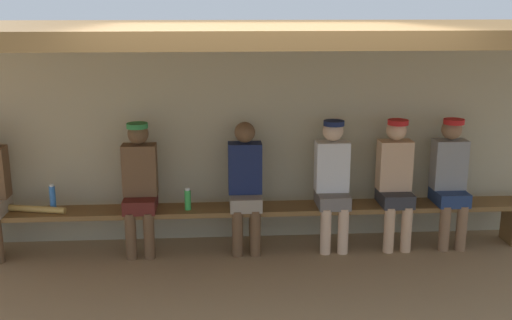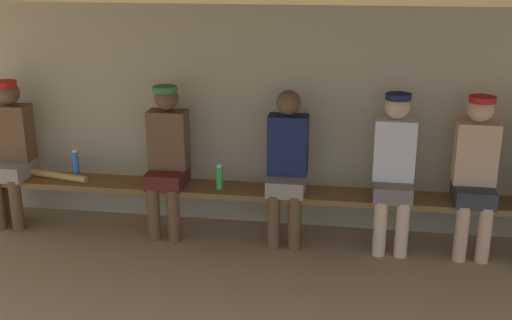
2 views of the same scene
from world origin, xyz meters
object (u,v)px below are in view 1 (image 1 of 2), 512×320
object	(u,v)px
bench	(254,213)
player_shirtless_tan	(395,177)
player_leftmost	(450,176)
player_middle	(140,182)
water_bottle_blue	(53,198)
water_bottle_green	(188,199)
player_in_red	(245,182)
baseball_bat	(26,209)
player_near_post	(332,178)

from	to	relation	value
bench	player_shirtless_tan	distance (m)	1.51
player_leftmost	player_middle	bearing A→B (deg)	180.00
bench	water_bottle_blue	bearing A→B (deg)	179.23
water_bottle_blue	water_bottle_green	world-z (taller)	water_bottle_blue
player_middle	water_bottle_blue	size ratio (longest dim) A/B	4.89
player_in_red	player_middle	xyz separation A→B (m)	(-1.06, 0.00, 0.02)
water_bottle_blue	water_bottle_green	size ratio (longest dim) A/B	1.21
player_shirtless_tan	player_leftmost	xyz separation A→B (m)	(0.58, 0.00, 0.00)
baseball_bat	bench	bearing A→B (deg)	12.89
player_in_red	player_middle	world-z (taller)	player_middle
player_middle	bench	bearing A→B (deg)	-0.18
player_middle	water_bottle_green	world-z (taller)	player_middle
bench	water_bottle_green	distance (m)	0.69
player_middle	water_bottle_green	xyz separation A→B (m)	(0.48, -0.05, -0.18)
bench	water_bottle_blue	xyz separation A→B (m)	(-2.02, 0.03, 0.20)
player_shirtless_tan	bench	bearing A→B (deg)	-179.86
baseball_bat	water_bottle_blue	bearing A→B (deg)	18.79
bench	baseball_bat	world-z (taller)	baseball_bat
player_shirtless_tan	player_middle	world-z (taller)	same
player_shirtless_tan	water_bottle_green	world-z (taller)	player_shirtless_tan
player_leftmost	baseball_bat	bearing A→B (deg)	-179.95
player_leftmost	baseball_bat	distance (m)	4.34
player_shirtless_tan	player_leftmost	world-z (taller)	same
bench	player_near_post	distance (m)	0.89
water_bottle_blue	player_near_post	bearing A→B (deg)	-0.48
baseball_bat	player_in_red	bearing A→B (deg)	12.97
player_shirtless_tan	player_leftmost	bearing A→B (deg)	0.00
player_middle	water_bottle_blue	bearing A→B (deg)	178.45
bench	water_bottle_blue	distance (m)	2.03
water_bottle_green	player_middle	bearing A→B (deg)	174.45
player_near_post	bench	bearing A→B (deg)	-179.75
player_near_post	water_bottle_blue	world-z (taller)	player_near_post
player_in_red	player_leftmost	bearing A→B (deg)	0.01
water_bottle_green	baseball_bat	world-z (taller)	water_bottle_green
player_in_red	player_near_post	bearing A→B (deg)	0.03
player_near_post	baseball_bat	distance (m)	3.11
bench	player_middle	size ratio (longest dim) A/B	4.46
player_shirtless_tan	player_middle	xyz separation A→B (m)	(-2.61, 0.00, 0.00)
player_middle	baseball_bat	bearing A→B (deg)	-179.82
player_in_red	baseball_bat	size ratio (longest dim) A/B	1.60
player_near_post	water_bottle_green	xyz separation A→B (m)	(-1.48, -0.05, -0.18)
water_bottle_green	player_leftmost	bearing A→B (deg)	0.98
player_shirtless_tan	water_bottle_blue	size ratio (longest dim) A/B	4.89
baseball_bat	player_near_post	bearing A→B (deg)	12.96
player_leftmost	water_bottle_green	distance (m)	2.72
bench	player_leftmost	xyz separation A→B (m)	(2.05, 0.00, 0.36)
player_middle	water_bottle_blue	xyz separation A→B (m)	(-0.88, 0.02, -0.15)
player_in_red	baseball_bat	xyz separation A→B (m)	(-2.20, -0.00, -0.24)
player_in_red	water_bottle_blue	distance (m)	1.94
water_bottle_blue	baseball_bat	distance (m)	0.28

